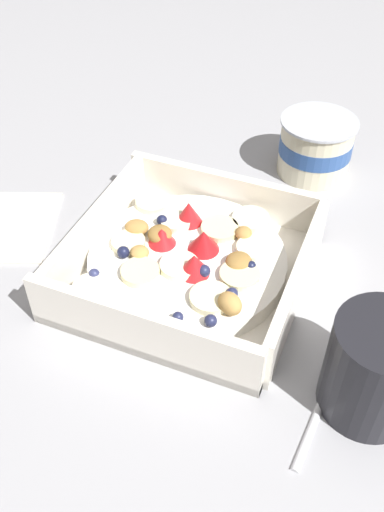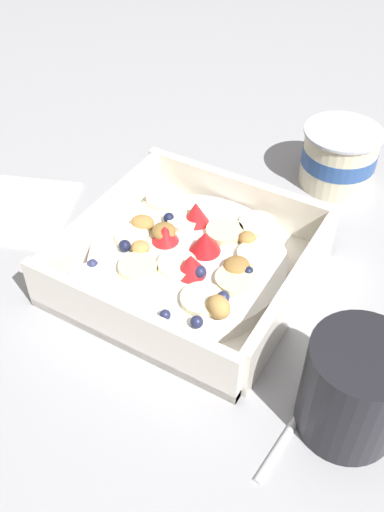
{
  "view_description": "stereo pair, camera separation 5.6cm",
  "coord_description": "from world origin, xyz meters",
  "px_view_note": "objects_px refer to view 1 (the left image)",
  "views": [
    {
      "loc": [
        0.16,
        -0.36,
        0.41
      ],
      "look_at": [
        0.0,
        0.02,
        0.03
      ],
      "focal_mm": 40.12,
      "sensor_mm": 36.0,
      "label": 1
    },
    {
      "loc": [
        0.21,
        -0.33,
        0.41
      ],
      "look_at": [
        0.0,
        0.02,
        0.03
      ],
      "focal_mm": 40.12,
      "sensor_mm": 36.0,
      "label": 2
    }
  ],
  "objects_px": {
    "fruit_bowl": "(192,263)",
    "yogurt_cup": "(316,146)",
    "spoon": "(342,352)",
    "coffee_mug": "(379,368)"
  },
  "relations": [
    {
      "from": "spoon",
      "to": "fruit_bowl",
      "type": "bearing_deg",
      "value": 166.19
    },
    {
      "from": "fruit_bowl",
      "to": "yogurt_cup",
      "type": "distance_m",
      "value": 0.24
    },
    {
      "from": "yogurt_cup",
      "to": "fruit_bowl",
      "type": "bearing_deg",
      "value": -106.59
    },
    {
      "from": "fruit_bowl",
      "to": "coffee_mug",
      "type": "relative_size",
      "value": 2.25
    },
    {
      "from": "spoon",
      "to": "coffee_mug",
      "type": "height_order",
      "value": "coffee_mug"
    },
    {
      "from": "yogurt_cup",
      "to": "coffee_mug",
      "type": "xyz_separation_m",
      "value": [
        0.12,
        -0.31,
        0.01
      ]
    },
    {
      "from": "spoon",
      "to": "yogurt_cup",
      "type": "bearing_deg",
      "value": 108.88
    },
    {
      "from": "fruit_bowl",
      "to": "spoon",
      "type": "bearing_deg",
      "value": -13.81
    },
    {
      "from": "fruit_bowl",
      "to": "yogurt_cup",
      "type": "bearing_deg",
      "value": 73.41
    },
    {
      "from": "fruit_bowl",
      "to": "coffee_mug",
      "type": "xyz_separation_m",
      "value": [
        0.19,
        -0.08,
        0.02
      ]
    }
  ]
}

